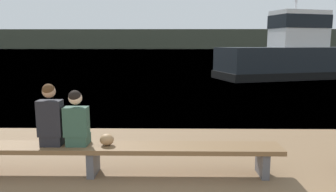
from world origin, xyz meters
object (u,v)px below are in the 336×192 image
at_px(bench_main, 93,151).
at_px(tugboat_red, 292,57).
at_px(person_left, 51,118).
at_px(person_right, 77,121).
at_px(shopping_bag, 107,140).

height_order(bench_main, tugboat_red, tugboat_red).
distance_m(bench_main, person_left, 0.87).
distance_m(bench_main, person_right, 0.57).
relative_size(person_left, person_right, 1.11).
distance_m(person_right, tugboat_red, 18.22).
bearing_deg(person_right, shopping_bag, 1.98).
bearing_deg(bench_main, shopping_bag, 3.53).
xyz_separation_m(bench_main, person_left, (-0.67, -0.00, 0.56)).
xyz_separation_m(person_left, tugboat_red, (9.55, 15.77, 0.36)).
distance_m(person_left, shopping_bag, 0.98).
height_order(shopping_bag, tugboat_red, tugboat_red).
xyz_separation_m(person_left, shopping_bag, (0.90, 0.02, -0.37)).
xyz_separation_m(person_left, person_right, (0.42, 0.00, -0.05)).
bearing_deg(shopping_bag, person_right, -178.02).
bearing_deg(bench_main, person_right, -179.48).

